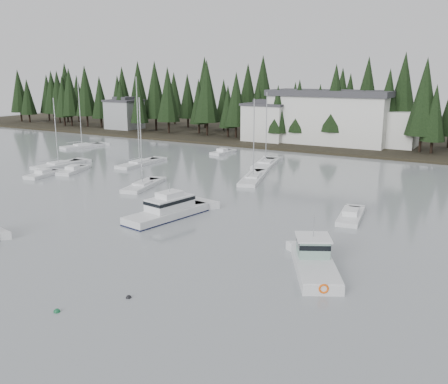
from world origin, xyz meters
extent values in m
cube|color=black|center=(0.00, 97.00, 0.00)|extent=(240.00, 54.00, 1.00)
cube|color=silver|center=(-18.00, 79.00, 4.25)|extent=(9.00, 7.00, 7.50)
cube|color=#38383D|center=(-18.00, 79.00, 8.25)|extent=(9.54, 7.42, 0.50)
cube|color=#38383D|center=(-18.00, 79.00, 8.85)|extent=(4.95, 3.85, 0.80)
cube|color=#999EA0|center=(-60.00, 81.00, 4.00)|extent=(8.00, 7.00, 7.00)
cube|color=#38383D|center=(-60.00, 81.00, 7.75)|extent=(8.48, 7.42, 0.50)
cube|color=#38383D|center=(-60.00, 81.00, 8.35)|extent=(4.40, 3.85, 0.80)
cube|color=silver|center=(-5.00, 82.00, 5.50)|extent=(24.00, 10.00, 10.00)
cube|color=#38383D|center=(-5.00, 82.00, 10.80)|extent=(25.00, 11.00, 1.20)
cube|color=silver|center=(7.00, 84.00, 4.00)|extent=(10.00, 8.00, 7.00)
cube|color=silver|center=(-2.15, 21.94, 0.13)|extent=(4.68, 10.25, 1.44)
cube|color=black|center=(-2.15, 21.94, 0.03)|extent=(4.72, 10.30, 0.20)
cube|color=white|center=(-2.07, 22.43, 1.53)|extent=(3.34, 5.49, 1.30)
cube|color=black|center=(-2.07, 22.43, 1.84)|extent=(3.41, 5.54, 0.36)
cube|color=white|center=(-2.07, 22.43, 2.47)|extent=(2.24, 2.84, 0.58)
cylinder|color=#A5A8AD|center=(-2.07, 22.43, 3.19)|extent=(0.10, 0.10, 0.99)
cube|color=silver|center=(16.66, 15.76, 0.10)|extent=(6.48, 8.66, 1.34)
cube|color=silver|center=(16.66, 15.76, 0.83)|extent=(6.35, 8.49, 0.12)
cube|color=#7EA495|center=(15.87, 17.21, 1.55)|extent=(3.27, 3.31, 1.45)
cube|color=white|center=(15.87, 17.21, 2.33)|extent=(3.68, 3.74, 0.12)
cube|color=black|center=(15.87, 17.21, 1.84)|extent=(3.34, 3.38, 0.41)
cylinder|color=#A5A8AD|center=(15.87, 17.21, 3.21)|extent=(0.08, 0.08, 1.66)
torus|color=#F2590C|center=(18.62, 12.11, 0.57)|extent=(0.71, 0.47, 0.72)
cube|color=silver|center=(-3.12, 43.85, -0.03)|extent=(5.54, 11.22, 1.05)
cube|color=white|center=(-3.12, 43.85, 0.62)|extent=(2.75, 4.07, 0.30)
cylinder|color=#A5A8AD|center=(-3.12, 43.85, 5.96)|extent=(0.14, 0.14, 10.92)
cube|color=silver|center=(-6.53, 54.97, -0.03)|extent=(5.09, 9.98, 1.05)
cube|color=white|center=(-6.53, 54.97, 0.62)|extent=(2.75, 3.64, 0.30)
cylinder|color=#A5A8AD|center=(-6.53, 54.97, 6.20)|extent=(0.14, 0.14, 11.39)
cube|color=silver|center=(-35.28, 36.77, -0.03)|extent=(3.01, 9.03, 1.05)
cube|color=white|center=(-35.28, 36.77, 0.62)|extent=(2.04, 3.09, 0.30)
cylinder|color=#A5A8AD|center=(-35.28, 36.77, 5.77)|extent=(0.14, 0.14, 10.54)
cube|color=silver|center=(-13.57, 31.82, -0.03)|extent=(4.28, 8.46, 1.05)
cube|color=white|center=(-13.57, 31.82, 0.62)|extent=(2.32, 3.08, 0.30)
cylinder|color=#A5A8AD|center=(-13.57, 31.82, 6.18)|extent=(0.14, 0.14, 11.37)
cube|color=silver|center=(-24.66, 44.49, -0.03)|extent=(2.87, 9.67, 1.05)
cube|color=white|center=(-24.66, 44.49, 0.62)|extent=(1.91, 3.31, 0.30)
cylinder|color=#A5A8AD|center=(-24.66, 44.49, 7.42)|extent=(0.14, 0.14, 13.83)
cube|color=silver|center=(-47.52, 53.81, -0.03)|extent=(4.97, 9.02, 1.05)
cube|color=white|center=(-47.52, 53.81, 0.62)|extent=(2.68, 3.33, 0.30)
cylinder|color=#A5A8AD|center=(-47.52, 53.81, 7.27)|extent=(0.14, 0.14, 13.54)
cube|color=silver|center=(-29.58, 34.50, 0.05)|extent=(4.20, 6.90, 0.90)
cube|color=white|center=(-29.58, 34.50, 0.75)|extent=(2.09, 2.46, 0.55)
cube|color=silver|center=(14.73, 31.54, 0.05)|extent=(3.28, 7.24, 0.90)
cube|color=white|center=(14.73, 31.54, 0.75)|extent=(1.83, 2.44, 0.55)
cube|color=silver|center=(-18.68, 61.41, 0.05)|extent=(2.49, 5.65, 0.90)
cube|color=white|center=(-18.68, 61.41, 0.75)|extent=(1.59, 1.85, 0.55)
cube|color=silver|center=(-31.04, 30.09, 0.05)|extent=(3.05, 6.18, 0.90)
cube|color=white|center=(-31.04, 30.09, 0.75)|extent=(1.76, 2.09, 0.55)
sphere|color=#145933|center=(4.56, 1.21, 0.00)|extent=(0.44, 0.44, 0.44)
sphere|color=black|center=(7.18, 5.14, 0.00)|extent=(0.39, 0.39, 0.39)
camera|label=1|loc=(28.77, -18.68, 15.09)|focal=40.00mm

